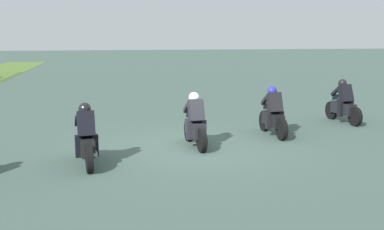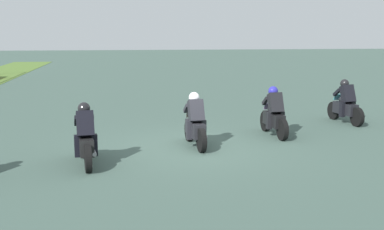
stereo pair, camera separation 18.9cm
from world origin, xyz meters
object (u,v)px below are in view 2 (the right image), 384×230
at_px(rider_lane_a, 346,105).
at_px(rider_lane_d, 85,139).
at_px(rider_lane_c, 195,124).
at_px(rider_lane_b, 274,115).

height_order(rider_lane_a, rider_lane_d, same).
bearing_deg(rider_lane_c, rider_lane_d, 111.86).
distance_m(rider_lane_a, rider_lane_b, 3.51).
relative_size(rider_lane_b, rider_lane_d, 1.00).
bearing_deg(rider_lane_a, rider_lane_c, 107.03).
distance_m(rider_lane_a, rider_lane_c, 6.31).
bearing_deg(rider_lane_b, rider_lane_d, 110.97).
height_order(rider_lane_c, rider_lane_d, same).
bearing_deg(rider_lane_c, rider_lane_b, -73.14).
bearing_deg(rider_lane_d, rider_lane_a, -71.09).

